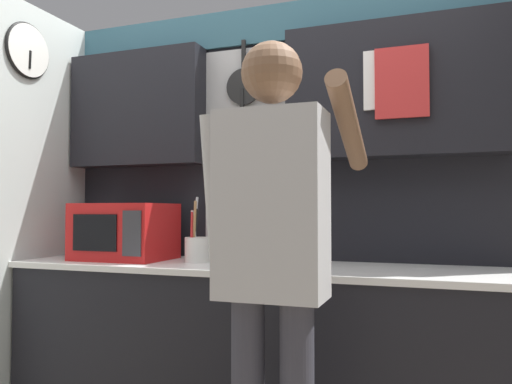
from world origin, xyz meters
name	(u,v)px	position (x,y,z in m)	size (l,w,h in m)	color
base_cabinet_counter	(249,360)	(0.00, 0.00, 0.46)	(2.45, 0.61, 0.93)	black
back_wall_unit	(269,163)	(0.01, 0.27, 1.46)	(3.02, 0.23, 2.34)	black
microwave	(125,231)	(-0.72, 0.00, 1.08)	(0.48, 0.38, 0.30)	red
knife_block	(277,245)	(0.14, 0.00, 1.03)	(0.12, 0.15, 0.27)	brown
utensil_crock	(197,248)	(-0.29, 0.00, 1.01)	(0.13, 0.13, 0.34)	white
person	(273,242)	(0.32, -0.63, 1.08)	(0.54, 0.67, 1.80)	#383842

